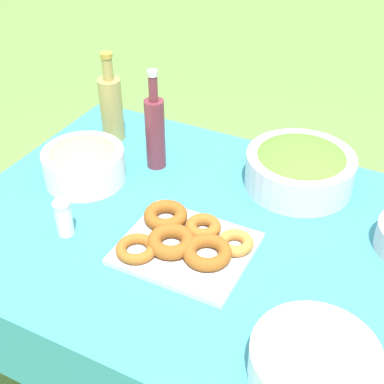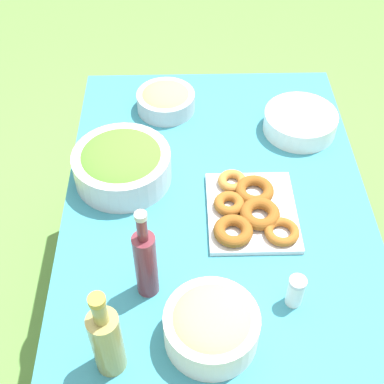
{
  "view_description": "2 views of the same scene",
  "coord_description": "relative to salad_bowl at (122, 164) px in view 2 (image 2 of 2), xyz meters",
  "views": [
    {
      "loc": [
        0.42,
        -0.97,
        1.68
      ],
      "look_at": [
        -0.07,
        0.0,
        0.88
      ],
      "focal_mm": 50.0,
      "sensor_mm": 36.0,
      "label": 1
    },
    {
      "loc": [
        -1.08,
        0.1,
        2.01
      ],
      "look_at": [
        0.0,
        0.08,
        0.84
      ],
      "focal_mm": 50.0,
      "sensor_mm": 36.0,
      "label": 2
    }
  ],
  "objects": [
    {
      "name": "bread_bowl",
      "position": [
        0.35,
        -0.13,
        -0.02
      ],
      "size": [
        0.21,
        0.21,
        0.09
      ],
      "color": "#B2B7BC",
      "rests_on": "picnic_table"
    },
    {
      "name": "picnic_table",
      "position": [
        -0.12,
        -0.29,
        -0.16
      ],
      "size": [
        1.38,
        0.94,
        0.78
      ],
      "color": "teal",
      "rests_on": "ground_plane"
    },
    {
      "name": "salad_bowl",
      "position": [
        0.0,
        0.0,
        0.0
      ],
      "size": [
        0.31,
        0.31,
        0.12
      ],
      "color": "silver",
      "rests_on": "picnic_table"
    },
    {
      "name": "donut_platter",
      "position": [
        -0.17,
        -0.39,
        -0.04
      ],
      "size": [
        0.33,
        0.27,
        0.05
      ],
      "color": "silver",
      "rests_on": "picnic_table"
    },
    {
      "name": "salt_shaker",
      "position": [
        -0.47,
        -0.47,
        -0.01
      ],
      "size": [
        0.05,
        0.05,
        0.1
      ],
      "color": "white",
      "rests_on": "picnic_table"
    },
    {
      "name": "plate_stack",
      "position": [
        0.22,
        -0.6,
        -0.03
      ],
      "size": [
        0.25,
        0.25,
        0.07
      ],
      "color": "white",
      "rests_on": "picnic_table"
    },
    {
      "name": "olive_oil_bottle",
      "position": [
        -0.63,
        -0.01,
        0.05
      ],
      "size": [
        0.07,
        0.07,
        0.29
      ],
      "color": "#998E4C",
      "rests_on": "picnic_table"
    },
    {
      "name": "ground_plane",
      "position": [
        -0.12,
        -0.29,
        -0.84
      ],
      "size": [
        14.0,
        14.0,
        0.0
      ],
      "primitive_type": "plane",
      "color": "#609342"
    },
    {
      "name": "pasta_bowl",
      "position": [
        -0.57,
        -0.25,
        -0.0
      ],
      "size": [
        0.23,
        0.23,
        0.12
      ],
      "color": "white",
      "rests_on": "picnic_table"
    },
    {
      "name": "wine_bottle",
      "position": [
        -0.42,
        -0.09,
        0.06
      ],
      "size": [
        0.06,
        0.06,
        0.31
      ],
      "color": "maroon",
      "rests_on": "picnic_table"
    }
  ]
}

